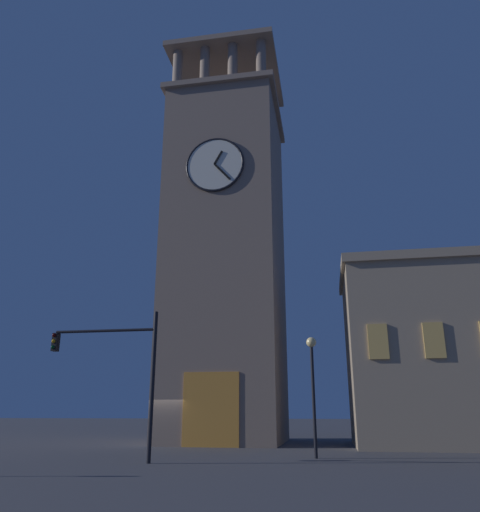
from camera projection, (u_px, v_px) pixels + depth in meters
ground_plane at (164, 446)px, 27.58m from camera, size 200.00×200.00×0.00m
clocktower at (227, 255)px, 34.20m from camera, size 7.86×8.95×30.67m
traffic_signal_near at (119, 362)px, 19.89m from camera, size 4.56×0.41×5.80m
street_lamp at (312, 372)px, 21.50m from camera, size 0.44×0.44×5.04m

